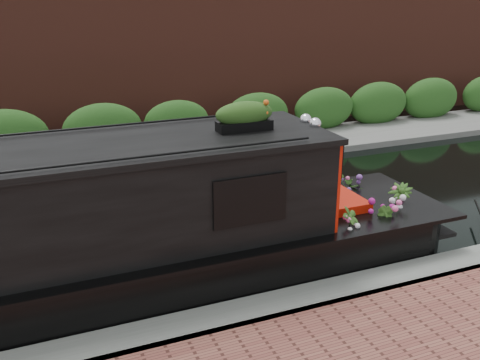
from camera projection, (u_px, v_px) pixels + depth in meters
name	position (u px, v px, depth m)	size (l,w,h in m)	color
ground	(143.00, 234.00, 9.58)	(80.00, 80.00, 0.00)	black
near_bank_coping	(203.00, 338.00, 6.71)	(40.00, 0.60, 0.50)	slate
far_bank_path	(105.00, 167.00, 13.24)	(40.00, 2.40, 0.34)	slate
far_hedge	(100.00, 157.00, 14.03)	(40.00, 1.10, 2.80)	#25521B
far_brick_wall	(89.00, 138.00, 15.85)	(40.00, 1.00, 8.00)	#5A291E
narrowboat	(19.00, 257.00, 6.93)	(12.32, 2.17, 2.88)	black
rope_fender	(421.00, 225.00, 9.55)	(0.32, 0.32, 0.39)	brown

